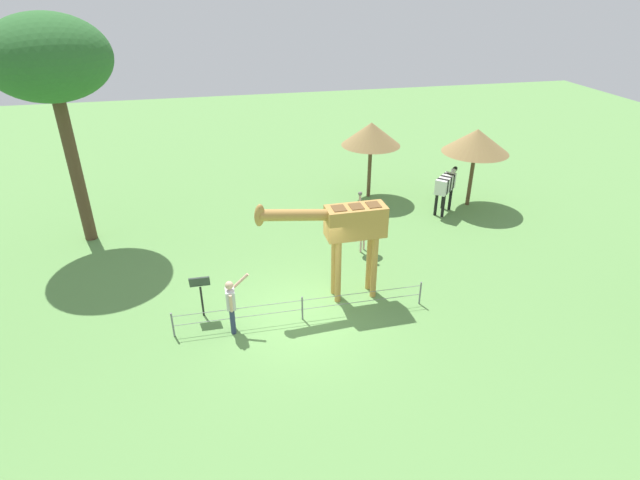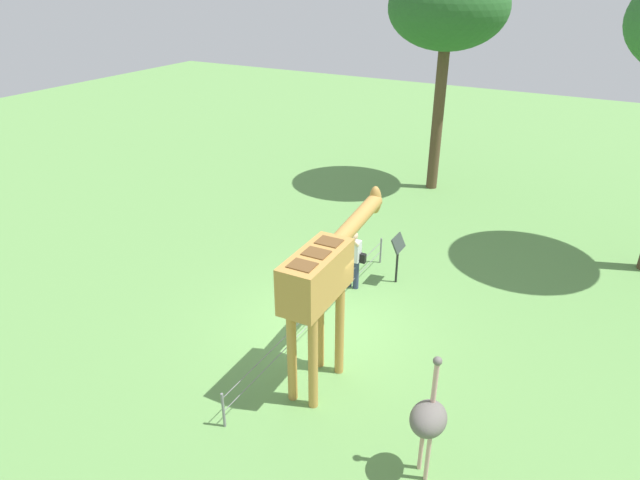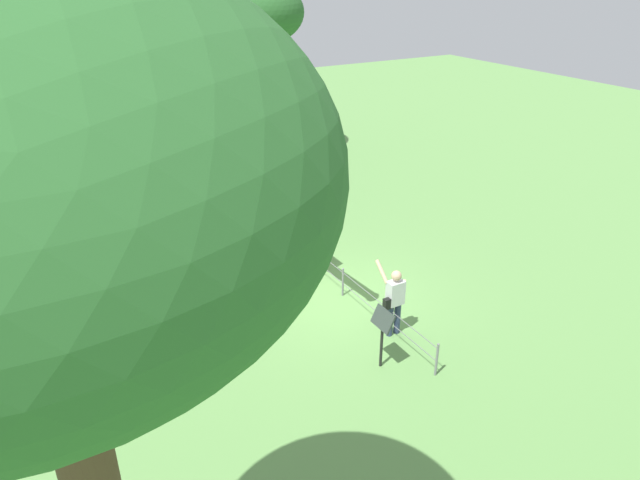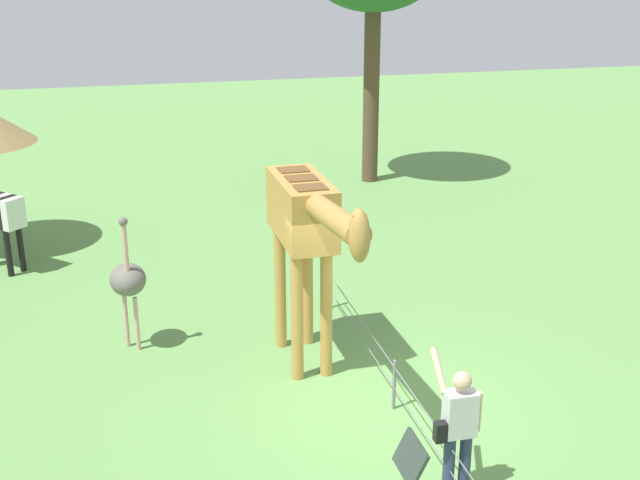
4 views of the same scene
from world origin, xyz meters
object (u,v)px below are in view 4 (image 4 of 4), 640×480
at_px(giraffe, 307,226).
at_px(visitor, 458,425).
at_px(info_sign, 410,473).
at_px(ostrich, 128,280).

relative_size(giraffe, visitor, 2.22).
bearing_deg(info_sign, giraffe, -178.52).
bearing_deg(visitor, giraffe, -163.66).
xyz_separation_m(giraffe, info_sign, (4.15, 0.11, -1.34)).
xyz_separation_m(giraffe, visitor, (3.35, 0.98, -1.39)).
relative_size(giraffe, ostrich, 1.65).
bearing_deg(visitor, info_sign, -47.88).
distance_m(giraffe, info_sign, 4.36).
relative_size(ostrich, info_sign, 1.70).
distance_m(visitor, ostrich, 5.88).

